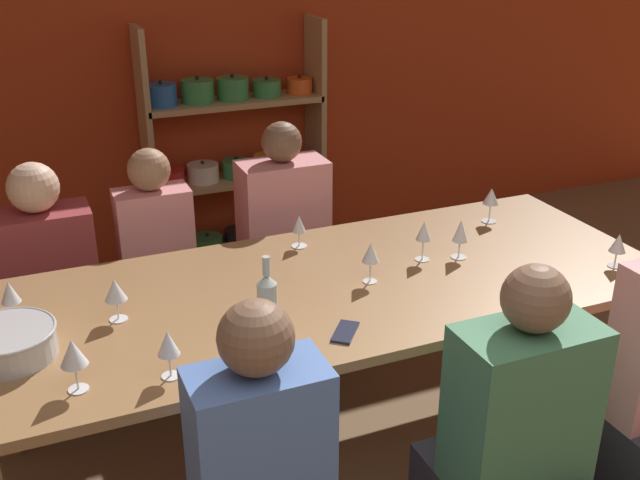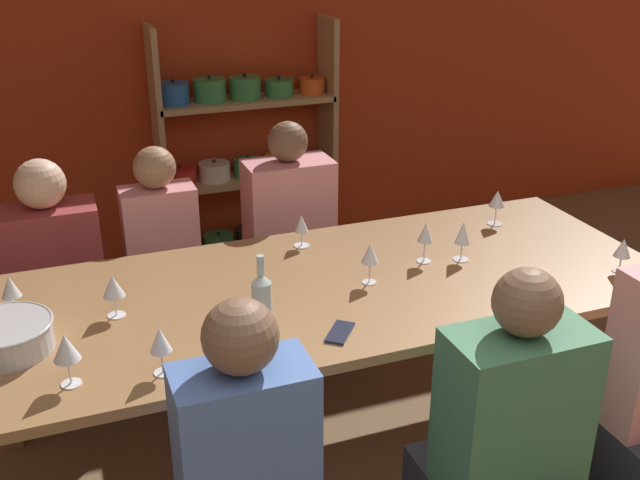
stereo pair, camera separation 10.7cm
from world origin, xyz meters
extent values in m
cube|color=#B23819|center=(0.00, 3.83, 1.35)|extent=(8.80, 0.06, 2.70)
cube|color=tan|center=(-0.28, 3.63, 0.77)|extent=(0.04, 0.30, 1.54)
cube|color=tan|center=(0.84, 3.63, 0.77)|extent=(0.04, 0.30, 1.54)
cube|color=tan|center=(0.28, 3.63, 0.02)|extent=(1.12, 0.30, 0.04)
cylinder|color=gold|center=(-0.17, 3.63, 0.11)|extent=(0.20, 0.20, 0.14)
sphere|color=black|center=(-0.17, 3.63, 0.19)|extent=(0.02, 0.02, 0.02)
cylinder|color=#338447|center=(0.06, 3.63, 0.10)|extent=(0.20, 0.20, 0.12)
sphere|color=black|center=(0.06, 3.63, 0.17)|extent=(0.02, 0.02, 0.02)
cylinder|color=black|center=(0.28, 3.63, 0.10)|extent=(0.20, 0.20, 0.14)
sphere|color=black|center=(0.28, 3.63, 0.18)|extent=(0.02, 0.02, 0.02)
cylinder|color=red|center=(0.51, 3.63, 0.10)|extent=(0.16, 0.16, 0.13)
sphere|color=black|center=(0.51, 3.63, 0.18)|extent=(0.02, 0.02, 0.02)
cylinder|color=#235BAD|center=(0.73, 3.63, 0.09)|extent=(0.17, 0.17, 0.11)
sphere|color=black|center=(0.73, 3.63, 0.16)|extent=(0.02, 0.02, 0.02)
cube|color=tan|center=(0.28, 3.63, 0.53)|extent=(1.12, 0.30, 0.04)
cylinder|color=red|center=(-0.17, 3.63, 0.60)|extent=(0.20, 0.20, 0.10)
sphere|color=black|center=(-0.17, 3.63, 0.66)|extent=(0.02, 0.02, 0.02)
cylinder|color=silver|center=(0.06, 3.63, 0.61)|extent=(0.20, 0.20, 0.11)
sphere|color=black|center=(0.06, 3.63, 0.67)|extent=(0.02, 0.02, 0.02)
cylinder|color=#338447|center=(0.28, 3.63, 0.61)|extent=(0.19, 0.19, 0.11)
sphere|color=black|center=(0.28, 3.63, 0.68)|extent=(0.02, 0.02, 0.02)
cylinder|color=gold|center=(0.51, 3.63, 0.61)|extent=(0.20, 0.20, 0.12)
sphere|color=black|center=(0.51, 3.63, 0.68)|extent=(0.02, 0.02, 0.02)
cylinder|color=#235BAD|center=(0.73, 3.63, 0.60)|extent=(0.16, 0.16, 0.10)
sphere|color=black|center=(0.73, 3.63, 0.66)|extent=(0.02, 0.02, 0.02)
cube|color=tan|center=(0.28, 3.63, 1.04)|extent=(1.12, 0.30, 0.04)
cylinder|color=#235BAD|center=(-0.17, 3.63, 1.13)|extent=(0.19, 0.19, 0.13)
sphere|color=black|center=(-0.17, 3.63, 1.21)|extent=(0.02, 0.02, 0.02)
cylinder|color=#338447|center=(0.06, 3.63, 1.13)|extent=(0.20, 0.20, 0.14)
sphere|color=black|center=(0.06, 3.63, 1.21)|extent=(0.02, 0.02, 0.02)
cylinder|color=#338447|center=(0.28, 3.63, 1.13)|extent=(0.20, 0.20, 0.14)
sphere|color=black|center=(0.28, 3.63, 1.21)|extent=(0.02, 0.02, 0.02)
cylinder|color=#338447|center=(0.51, 3.63, 1.11)|extent=(0.18, 0.18, 0.11)
sphere|color=black|center=(0.51, 3.63, 1.18)|extent=(0.02, 0.02, 0.02)
cylinder|color=#E0561E|center=(0.73, 3.63, 1.11)|extent=(0.17, 0.17, 0.10)
sphere|color=black|center=(0.73, 3.63, 1.17)|extent=(0.02, 0.02, 0.02)
cube|color=olive|center=(0.05, 1.56, 0.76)|extent=(2.75, 1.10, 0.04)
cube|color=olive|center=(1.34, 2.03, 0.37)|extent=(0.08, 0.08, 0.74)
cylinder|color=#B7BABC|center=(-1.15, 1.48, 0.83)|extent=(0.31, 0.31, 0.10)
torus|color=#B7BABC|center=(-1.15, 1.48, 0.88)|extent=(0.32, 0.32, 0.01)
cylinder|color=#B2C6C1|center=(-0.32, 1.26, 0.88)|extent=(0.07, 0.07, 0.21)
cone|color=#B2C6C1|center=(-0.32, 1.26, 1.00)|extent=(0.07, 0.07, 0.03)
cylinder|color=#B2C6C1|center=(-0.32, 1.26, 1.06)|extent=(0.03, 0.03, 0.07)
cylinder|color=white|center=(-1.13, 1.74, 0.78)|extent=(0.07, 0.07, 0.00)
cylinder|color=white|center=(-1.13, 1.74, 0.82)|extent=(0.01, 0.01, 0.07)
cone|color=white|center=(-1.13, 1.74, 0.89)|extent=(0.07, 0.07, 0.08)
cylinder|color=maroon|center=(-1.13, 1.74, 0.87)|extent=(0.04, 0.04, 0.03)
cylinder|color=white|center=(0.50, 1.61, 0.78)|extent=(0.06, 0.06, 0.00)
cylinder|color=white|center=(0.50, 1.61, 0.83)|extent=(0.01, 0.01, 0.09)
cone|color=white|center=(0.50, 1.61, 0.91)|extent=(0.07, 0.07, 0.08)
cylinder|color=beige|center=(0.50, 1.61, 0.89)|extent=(0.04, 0.04, 0.03)
cylinder|color=white|center=(0.07, 1.95, 0.78)|extent=(0.07, 0.07, 0.00)
cylinder|color=white|center=(0.07, 1.95, 0.82)|extent=(0.01, 0.01, 0.07)
cone|color=white|center=(0.07, 1.95, 0.89)|extent=(0.06, 0.06, 0.08)
cylinder|color=maroon|center=(0.07, 1.95, 0.87)|extent=(0.03, 0.03, 0.03)
cylinder|color=white|center=(1.01, 1.87, 0.78)|extent=(0.07, 0.07, 0.00)
cylinder|color=white|center=(1.01, 1.87, 0.83)|extent=(0.01, 0.01, 0.09)
cone|color=white|center=(1.01, 1.87, 0.91)|extent=(0.08, 0.08, 0.08)
cylinder|color=white|center=(0.20, 1.51, 0.78)|extent=(0.06, 0.06, 0.00)
cylinder|color=white|center=(0.20, 1.51, 0.83)|extent=(0.01, 0.01, 0.09)
cone|color=white|center=(0.20, 1.51, 0.91)|extent=(0.07, 0.07, 0.08)
cylinder|color=white|center=(-0.78, 1.59, 0.78)|extent=(0.07, 0.07, 0.00)
cylinder|color=white|center=(-0.78, 1.59, 0.82)|extent=(0.01, 0.01, 0.08)
cone|color=white|center=(-0.78, 1.59, 0.90)|extent=(0.08, 0.08, 0.08)
cylinder|color=white|center=(1.21, 1.25, 0.78)|extent=(0.06, 0.06, 0.00)
cylinder|color=white|center=(1.21, 1.25, 0.81)|extent=(0.01, 0.01, 0.06)
cone|color=white|center=(1.21, 1.25, 0.89)|extent=(0.07, 0.07, 0.08)
cylinder|color=maroon|center=(1.21, 1.25, 0.87)|extent=(0.04, 0.04, 0.03)
cylinder|color=white|center=(-0.96, 1.20, 0.78)|extent=(0.06, 0.06, 0.00)
cylinder|color=white|center=(-0.96, 1.20, 0.83)|extent=(0.01, 0.01, 0.09)
cone|color=white|center=(-0.96, 1.20, 0.91)|extent=(0.08, 0.08, 0.09)
cylinder|color=white|center=(-0.68, 1.16, 0.78)|extent=(0.06, 0.06, 0.00)
cylinder|color=white|center=(-0.68, 1.16, 0.82)|extent=(0.01, 0.01, 0.08)
cone|color=white|center=(-0.68, 1.16, 0.90)|extent=(0.07, 0.07, 0.08)
cylinder|color=maroon|center=(-0.68, 1.16, 0.88)|extent=(0.04, 0.04, 0.03)
cylinder|color=white|center=(0.66, 1.57, 0.78)|extent=(0.07, 0.07, 0.00)
cylinder|color=white|center=(0.66, 1.57, 0.82)|extent=(0.01, 0.01, 0.07)
cone|color=white|center=(0.66, 1.57, 0.90)|extent=(0.07, 0.07, 0.10)
cube|color=#1E2338|center=(-0.06, 1.19, 0.78)|extent=(0.15, 0.16, 0.01)
cube|color=#4C70B7|center=(-0.52, 0.73, 0.75)|extent=(0.39, 0.21, 0.54)
sphere|color=brown|center=(-0.52, 0.73, 1.12)|extent=(0.21, 0.21, 0.21)
cube|color=#2D2D38|center=(-0.48, 2.43, 0.22)|extent=(0.35, 0.44, 0.44)
cube|color=pink|center=(-0.48, 2.43, 0.70)|extent=(0.35, 0.19, 0.52)
sphere|color=#9E7556|center=(-0.48, 2.43, 1.06)|extent=(0.20, 0.20, 0.20)
cube|color=#3D7551|center=(0.33, 0.68, 0.70)|extent=(0.46, 0.25, 0.57)
sphere|color=brown|center=(0.33, 0.68, 1.09)|extent=(0.21, 0.21, 0.21)
cube|color=#2D2D38|center=(-0.98, 2.46, 0.21)|extent=(0.45, 0.56, 0.41)
cube|color=#99383D|center=(-0.98, 2.46, 0.66)|extent=(0.45, 0.25, 0.51)
sphere|color=beige|center=(-0.98, 2.46, 1.03)|extent=(0.23, 0.23, 0.23)
cube|color=#2D2D38|center=(0.95, 0.72, 0.23)|extent=(0.34, 0.43, 0.47)
cube|color=#2D2D38|center=(0.16, 2.42, 0.23)|extent=(0.44, 0.54, 0.46)
cube|color=pink|center=(0.16, 2.42, 0.74)|extent=(0.44, 0.24, 0.56)
sphere|color=brown|center=(0.16, 2.42, 1.12)|extent=(0.20, 0.20, 0.20)
camera|label=1|loc=(-1.02, -0.88, 2.14)|focal=42.00mm
camera|label=2|loc=(-0.92, -0.92, 2.14)|focal=42.00mm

